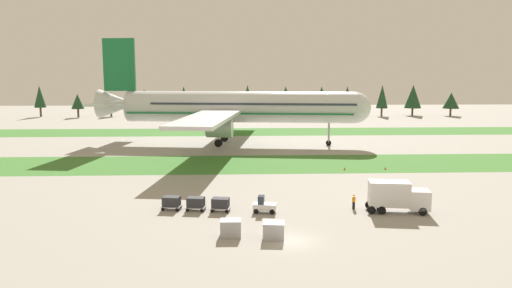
{
  "coord_description": "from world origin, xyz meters",
  "views": [
    {
      "loc": [
        -5.06,
        -43.64,
        15.65
      ],
      "look_at": [
        -1.7,
        36.21,
        4.0
      ],
      "focal_mm": 33.8,
      "sensor_mm": 36.0,
      "label": 1
    }
  ],
  "objects": [
    {
      "name": "ground_plane",
      "position": [
        0.0,
        0.0,
        0.0
      ],
      "size": [
        400.0,
        400.0,
        0.0
      ],
      "primitive_type": "plane",
      "color": "gray"
    },
    {
      "name": "grass_strip_near",
      "position": [
        0.0,
        39.41,
        0.0
      ],
      "size": [
        320.0,
        17.65,
        0.01
      ],
      "primitive_type": "cube",
      "color": "#3D752D",
      "rests_on": "ground"
    },
    {
      "name": "grass_strip_far",
      "position": [
        0.0,
        86.71,
        0.0
      ],
      "size": [
        320.0,
        17.65,
        0.01
      ],
      "primitive_type": "cube",
      "color": "#3D752D",
      "rests_on": "ground"
    },
    {
      "name": "airliner",
      "position": [
        -5.85,
        63.28,
        8.44
      ],
      "size": [
        60.62,
        75.1,
        23.53
      ],
      "rotation": [
        0.0,
        0.0,
        -1.71
      ],
      "color": "silver",
      "rests_on": "ground"
    },
    {
      "name": "baggage_tug",
      "position": [
        -1.92,
        9.37,
        0.81
      ],
      "size": [
        2.78,
        1.7,
        1.97
      ],
      "rotation": [
        0.0,
        0.0,
        -1.73
      ],
      "color": "silver",
      "rests_on": "ground"
    },
    {
      "name": "cargo_dolly_lead",
      "position": [
        -6.88,
        10.19,
        0.92
      ],
      "size": [
        2.41,
        1.84,
        1.55
      ],
      "rotation": [
        0.0,
        0.0,
        -1.73
      ],
      "color": "#A3A3A8",
      "rests_on": "ground"
    },
    {
      "name": "cargo_dolly_second",
      "position": [
        -9.74,
        10.66,
        0.92
      ],
      "size": [
        2.41,
        1.84,
        1.55
      ],
      "rotation": [
        0.0,
        0.0,
        -1.73
      ],
      "color": "#A3A3A8",
      "rests_on": "ground"
    },
    {
      "name": "cargo_dolly_third",
      "position": [
        -12.6,
        11.12,
        0.92
      ],
      "size": [
        2.41,
        1.84,
        1.55
      ],
      "rotation": [
        0.0,
        0.0,
        -1.73
      ],
      "color": "#A3A3A8",
      "rests_on": "ground"
    },
    {
      "name": "catering_truck",
      "position": [
        13.22,
        8.87,
        1.95
      ],
      "size": [
        7.23,
        3.34,
        3.58
      ],
      "rotation": [
        0.0,
        0.0,
        -1.72
      ],
      "color": "silver",
      "rests_on": "ground"
    },
    {
      "name": "ground_crew_marshaller",
      "position": [
        8.65,
        10.47,
        0.95
      ],
      "size": [
        0.46,
        0.38,
        1.74
      ],
      "rotation": [
        0.0,
        0.0,
        3.8
      ],
      "color": "black",
      "rests_on": "ground"
    },
    {
      "name": "uld_container_0",
      "position": [
        -5.63,
        1.49,
        0.82
      ],
      "size": [
        2.01,
        1.61,
        1.64
      ],
      "primitive_type": "cube",
      "rotation": [
        0.0,
        0.0,
        0.0
      ],
      "color": "#A3A3A8",
      "rests_on": "ground"
    },
    {
      "name": "uld_container_1",
      "position": [
        -1.51,
        0.6,
        0.81
      ],
      "size": [
        2.14,
        1.78,
        1.62
      ],
      "primitive_type": "cube",
      "rotation": [
        0.0,
        0.0,
        -0.09
      ],
      "color": "#A3A3A8",
      "rests_on": "ground"
    },
    {
      "name": "taxiway_marker_0",
      "position": [
        19.61,
        33.56,
        0.23
      ],
      "size": [
        0.44,
        0.44,
        0.46
      ],
      "primitive_type": "cone",
      "color": "orange",
      "rests_on": "ground"
    },
    {
      "name": "taxiway_marker_1",
      "position": [
        12.78,
        33.41,
        0.23
      ],
      "size": [
        0.44,
        0.44,
        0.46
      ],
      "primitive_type": "cone",
      "color": "orange",
      "rests_on": "ground"
    },
    {
      "name": "distant_tree_line",
      "position": [
        9.55,
        134.65,
        6.77
      ],
      "size": [
        157.76,
        9.9,
        11.62
      ],
      "color": "#4C3823",
      "rests_on": "ground"
    }
  ]
}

